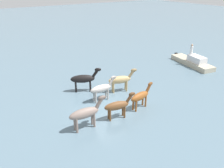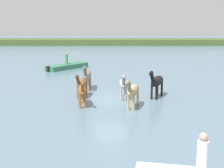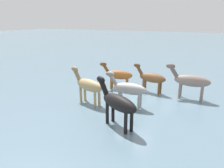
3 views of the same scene
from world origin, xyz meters
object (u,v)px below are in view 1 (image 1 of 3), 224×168
(horse_mid_herd, at_px, (102,89))
(person_watcher_seated, at_px, (192,50))
(horse_pinto_flank, at_px, (118,106))
(boat_motor_center, at_px, (193,62))
(horse_chestnut_trailing, at_px, (121,80))
(horse_dun_straggler, at_px, (86,113))
(horse_rear_stallion, at_px, (84,79))
(horse_lead, at_px, (141,96))

(horse_mid_herd, relative_size, person_watcher_seated, 2.02)
(horse_pinto_flank, distance_m, boat_motor_center, 14.16)
(horse_chestnut_trailing, bearing_deg, boat_motor_center, 21.83)
(horse_dun_straggler, height_order, person_watcher_seated, person_watcher_seated)
(horse_chestnut_trailing, height_order, horse_mid_herd, horse_chestnut_trailing)
(horse_mid_herd, relative_size, horse_dun_straggler, 0.91)
(horse_chestnut_trailing, bearing_deg, horse_rear_stallion, 161.99)
(horse_rear_stallion, xyz_separation_m, horse_dun_straggler, (-5.04, 2.48, -0.01))
(horse_pinto_flank, distance_m, horse_mid_herd, 2.91)
(horse_mid_herd, xyz_separation_m, horse_dun_straggler, (-2.71, 2.88, 0.10))
(horse_rear_stallion, bearing_deg, horse_chestnut_trailing, -9.26)
(horse_mid_herd, distance_m, horse_rear_stallion, 2.36)
(horse_pinto_flank, relative_size, boat_motor_center, 0.40)
(horse_rear_stallion, bearing_deg, horse_dun_straggler, -90.55)
(horse_mid_herd, xyz_separation_m, boat_motor_center, (1.43, -13.01, -0.71))
(horse_lead, xyz_separation_m, horse_mid_herd, (2.65, 1.78, 0.04))
(horse_pinto_flank, xyz_separation_m, horse_mid_herd, (2.88, -0.46, 0.04))
(horse_pinto_flank, distance_m, horse_lead, 2.25)
(boat_motor_center, bearing_deg, person_watcher_seated, -147.83)
(horse_pinto_flank, distance_m, person_watcher_seated, 14.15)
(horse_lead, height_order, horse_mid_herd, horse_mid_herd)
(horse_lead, bearing_deg, horse_chestnut_trailing, 73.51)
(horse_chestnut_trailing, bearing_deg, horse_pinto_flank, -111.37)
(horse_pinto_flank, height_order, person_watcher_seated, person_watcher_seated)
(horse_pinto_flank, xyz_separation_m, horse_lead, (0.22, -2.24, -0.00))
(horse_pinto_flank, xyz_separation_m, horse_dun_straggler, (0.17, 2.41, 0.13))
(horse_rear_stallion, bearing_deg, horse_pinto_flank, -65.07)
(horse_chestnut_trailing, distance_m, horse_dun_straggler, 6.02)
(horse_rear_stallion, bearing_deg, horse_mid_herd, -54.76)
(horse_pinto_flank, relative_size, person_watcher_seated, 1.97)
(horse_lead, bearing_deg, boat_motor_center, 11.33)
(horse_lead, relative_size, person_watcher_seated, 1.97)
(horse_dun_straggler, distance_m, person_watcher_seated, 16.39)
(horse_mid_herd, relative_size, horse_rear_stallion, 0.93)
(horse_rear_stallion, bearing_deg, boat_motor_center, 21.86)
(horse_lead, xyz_separation_m, person_watcher_seated, (4.40, -11.11, 0.77))
(horse_pinto_flank, distance_m, horse_dun_straggler, 2.42)
(horse_lead, relative_size, horse_mid_herd, 0.97)
(person_watcher_seated, bearing_deg, horse_lead, 111.62)
(horse_mid_herd, bearing_deg, horse_pinto_flank, -98.63)
(horse_lead, height_order, person_watcher_seated, person_watcher_seated)
(horse_pinto_flank, relative_size, horse_mid_herd, 0.98)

